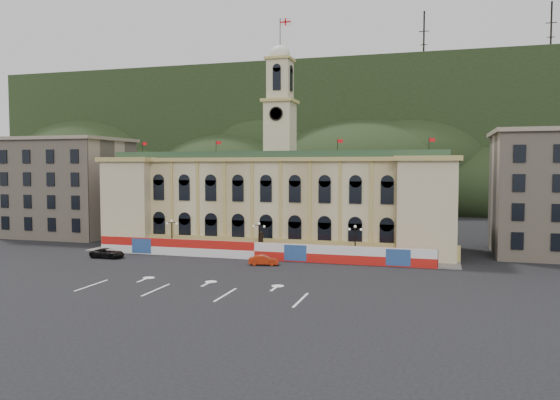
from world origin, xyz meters
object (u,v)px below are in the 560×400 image
(statue, at_px, (261,248))
(lamp_center, at_px, (259,236))
(red_sedan, at_px, (264,260))
(black_suv, at_px, (107,253))

(statue, bearing_deg, lamp_center, -90.00)
(red_sedan, relative_size, black_suv, 0.84)
(red_sedan, bearing_deg, statue, 9.22)
(statue, distance_m, lamp_center, 2.14)
(statue, height_order, lamp_center, lamp_center)
(lamp_center, relative_size, black_suv, 1.03)
(lamp_center, bearing_deg, black_suv, -162.64)
(lamp_center, height_order, red_sedan, lamp_center)
(statue, xyz_separation_m, red_sedan, (2.57, -6.71, -0.53))
(statue, height_order, red_sedan, statue)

